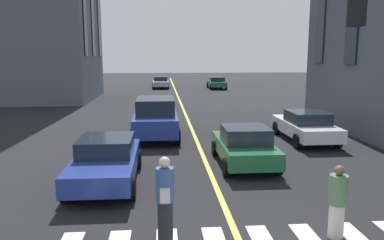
{
  "coord_description": "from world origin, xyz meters",
  "views": [
    {
      "loc": [
        -5.34,
        1.58,
        3.83
      ],
      "look_at": [
        8.08,
        0.48,
        1.53
      ],
      "focal_mm": 35.5,
      "sensor_mm": 36.0,
      "label": 1
    }
  ],
  "objects_px": {
    "car_green_near": "(244,146)",
    "pedestrian_near": "(165,199)",
    "car_blue_mid": "(106,160)",
    "car_silver_far": "(161,82)",
    "car_white_parked_b": "(306,126)",
    "car_green_oncoming": "(217,83)",
    "pedestrian_companion": "(337,202)",
    "car_blue_trailing": "(156,117)"
  },
  "relations": [
    {
      "from": "car_blue_trailing",
      "to": "pedestrian_near",
      "type": "distance_m",
      "value": 10.1
    },
    {
      "from": "car_silver_far",
      "to": "car_white_parked_b",
      "type": "bearing_deg",
      "value": -167.29
    },
    {
      "from": "car_blue_mid",
      "to": "pedestrian_near",
      "type": "bearing_deg",
      "value": -155.42
    },
    {
      "from": "car_white_parked_b",
      "to": "pedestrian_companion",
      "type": "bearing_deg",
      "value": 162.73
    },
    {
      "from": "car_white_parked_b",
      "to": "car_blue_mid",
      "type": "height_order",
      "value": "same"
    },
    {
      "from": "car_blue_mid",
      "to": "car_green_near",
      "type": "xyz_separation_m",
      "value": [
        1.51,
        -4.59,
        -0.0
      ]
    },
    {
      "from": "car_silver_far",
      "to": "pedestrian_near",
      "type": "distance_m",
      "value": 37.76
    },
    {
      "from": "car_green_oncoming",
      "to": "car_blue_mid",
      "type": "xyz_separation_m",
      "value": [
        -32.64,
        8.17,
        0.0
      ]
    },
    {
      "from": "pedestrian_near",
      "to": "car_blue_mid",
      "type": "bearing_deg",
      "value": 24.58
    },
    {
      "from": "pedestrian_near",
      "to": "car_green_oncoming",
      "type": "bearing_deg",
      "value": -10.01
    },
    {
      "from": "car_blue_mid",
      "to": "car_blue_trailing",
      "type": "height_order",
      "value": "car_blue_trailing"
    },
    {
      "from": "car_silver_far",
      "to": "car_green_near",
      "type": "bearing_deg",
      "value": -174.84
    },
    {
      "from": "car_blue_mid",
      "to": "pedestrian_near",
      "type": "height_order",
      "value": "pedestrian_near"
    },
    {
      "from": "car_blue_mid",
      "to": "car_white_parked_b",
      "type": "bearing_deg",
      "value": -58.27
    },
    {
      "from": "car_green_oncoming",
      "to": "car_blue_trailing",
      "type": "distance_m",
      "value": 27.21
    },
    {
      "from": "car_silver_far",
      "to": "car_blue_trailing",
      "type": "bearing_deg",
      "value": 179.52
    },
    {
      "from": "car_silver_far",
      "to": "car_blue_trailing",
      "type": "distance_m",
      "value": 27.66
    },
    {
      "from": "car_blue_mid",
      "to": "car_blue_trailing",
      "type": "bearing_deg",
      "value": -12.79
    },
    {
      "from": "car_green_oncoming",
      "to": "car_silver_far",
      "type": "xyz_separation_m",
      "value": [
        1.3,
        6.52,
        0.0
      ]
    },
    {
      "from": "car_blue_trailing",
      "to": "car_silver_far",
      "type": "bearing_deg",
      "value": -0.48
    },
    {
      "from": "car_white_parked_b",
      "to": "pedestrian_near",
      "type": "distance_m",
      "value": 10.95
    },
    {
      "from": "car_blue_mid",
      "to": "car_silver_far",
      "type": "relative_size",
      "value": 1.0
    },
    {
      "from": "pedestrian_companion",
      "to": "car_green_oncoming",
      "type": "bearing_deg",
      "value": -4.4
    },
    {
      "from": "car_green_near",
      "to": "car_white_parked_b",
      "type": "bearing_deg",
      "value": -45.35
    },
    {
      "from": "car_blue_mid",
      "to": "car_blue_trailing",
      "type": "distance_m",
      "value": 6.45
    },
    {
      "from": "car_green_oncoming",
      "to": "pedestrian_near",
      "type": "distance_m",
      "value": 37.02
    },
    {
      "from": "car_green_near",
      "to": "pedestrian_near",
      "type": "relative_size",
      "value": 2.17
    },
    {
      "from": "car_white_parked_b",
      "to": "car_green_oncoming",
      "type": "bearing_deg",
      "value": 0.0
    },
    {
      "from": "car_silver_far",
      "to": "pedestrian_companion",
      "type": "distance_m",
      "value": 38.14
    },
    {
      "from": "car_white_parked_b",
      "to": "pedestrian_near",
      "type": "bearing_deg",
      "value": 144.04
    },
    {
      "from": "car_white_parked_b",
      "to": "pedestrian_companion",
      "type": "relative_size",
      "value": 2.78
    },
    {
      "from": "car_blue_mid",
      "to": "car_silver_far",
      "type": "distance_m",
      "value": 33.99
    },
    {
      "from": "pedestrian_companion",
      "to": "car_silver_far",
      "type": "bearing_deg",
      "value": 5.56
    },
    {
      "from": "car_white_parked_b",
      "to": "pedestrian_near",
      "type": "relative_size",
      "value": 2.45
    },
    {
      "from": "car_blue_trailing",
      "to": "pedestrian_companion",
      "type": "height_order",
      "value": "car_blue_trailing"
    },
    {
      "from": "car_blue_mid",
      "to": "pedestrian_companion",
      "type": "relative_size",
      "value": 2.78
    },
    {
      "from": "car_green_oncoming",
      "to": "pedestrian_near",
      "type": "xyz_separation_m",
      "value": [
        -36.45,
        6.43,
        0.2
      ]
    },
    {
      "from": "car_blue_mid",
      "to": "pedestrian_companion",
      "type": "height_order",
      "value": "pedestrian_companion"
    },
    {
      "from": "car_green_near",
      "to": "pedestrian_companion",
      "type": "distance_m",
      "value": 5.58
    },
    {
      "from": "car_white_parked_b",
      "to": "car_green_oncoming",
      "type": "relative_size",
      "value": 1.0
    },
    {
      "from": "car_green_oncoming",
      "to": "car_green_near",
      "type": "height_order",
      "value": "car_green_near"
    },
    {
      "from": "car_silver_far",
      "to": "car_blue_mid",
      "type": "bearing_deg",
      "value": 177.2
    }
  ]
}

